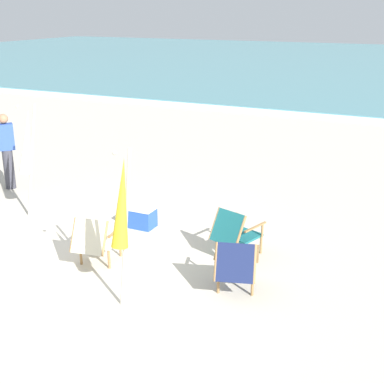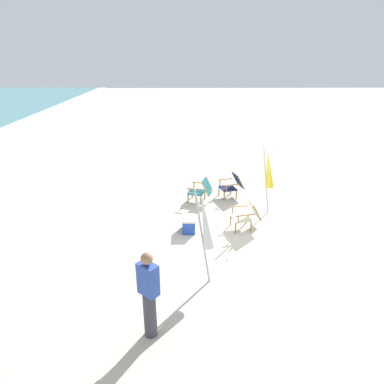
{
  "view_description": "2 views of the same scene",
  "coord_description": "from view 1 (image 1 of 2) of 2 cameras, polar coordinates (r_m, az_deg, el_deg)",
  "views": [
    {
      "loc": [
        4.75,
        -6.22,
        3.74
      ],
      "look_at": [
        1.09,
        1.52,
        0.77
      ],
      "focal_mm": 50.0,
      "sensor_mm": 36.0,
      "label": 1
    },
    {
      "loc": [
        -8.07,
        1.44,
        4.51
      ],
      "look_at": [
        1.6,
        1.31,
        0.54
      ],
      "focal_mm": 32.0,
      "sensor_mm": 36.0,
      "label": 2
    }
  ],
  "objects": [
    {
      "name": "beach_chair_far_center",
      "position": [
        7.35,
        4.72,
        -7.74
      ],
      "size": [
        0.76,
        0.88,
        0.79
      ],
      "color": "#19234C",
      "rests_on": "ground"
    },
    {
      "name": "surf_band",
      "position": [
        20.09,
        11.27,
        8.15
      ],
      "size": [
        80.0,
        1.1,
        0.06
      ],
      "primitive_type": "cube",
      "color": "white",
      "rests_on": "ground"
    },
    {
      "name": "umbrella_furled_yellow",
      "position": [
        6.78,
        -7.47,
        -1.37
      ],
      "size": [
        0.27,
        0.42,
        2.11
      ],
      "color": "#B7B2A8",
      "rests_on": "ground"
    },
    {
      "name": "person_near_chairs",
      "position": [
        12.08,
        -19.14,
        4.18
      ],
      "size": [
        0.37,
        0.39,
        1.63
      ],
      "color": "#383842",
      "rests_on": "ground"
    },
    {
      "name": "ground_plane",
      "position": [
        8.67,
        -10.98,
        -6.78
      ],
      "size": [
        80.0,
        80.0,
        0.0
      ],
      "primitive_type": "plane",
      "color": "beige"
    },
    {
      "name": "cooler_box",
      "position": [
        9.59,
        -5.44,
        -2.6
      ],
      "size": [
        0.49,
        0.35,
        0.4
      ],
      "color": "blue",
      "rests_on": "ground"
    },
    {
      "name": "beach_chair_mid_center",
      "position": [
        8.37,
        4.62,
        -4.24
      ],
      "size": [
        0.77,
        0.88,
        0.79
      ],
      "color": "#196066",
      "rests_on": "ground"
    },
    {
      "name": "sea",
      "position": [
        39.92,
        18.81,
        12.87
      ],
      "size": [
        80.0,
        40.0,
        0.1
      ],
      "primitive_type": "cube",
      "color": "teal",
      "rests_on": "ground"
    },
    {
      "name": "beach_chair_front_right",
      "position": [
        8.21,
        -10.28,
        -4.99
      ],
      "size": [
        0.68,
        0.82,
        0.79
      ],
      "color": "beige",
      "rests_on": "ground"
    },
    {
      "name": "umbrella_furled_white",
      "position": [
        10.25,
        -17.19,
        4.96
      ],
      "size": [
        0.34,
        0.47,
        2.1
      ],
      "color": "#B7B2A8",
      "rests_on": "ground"
    }
  ]
}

